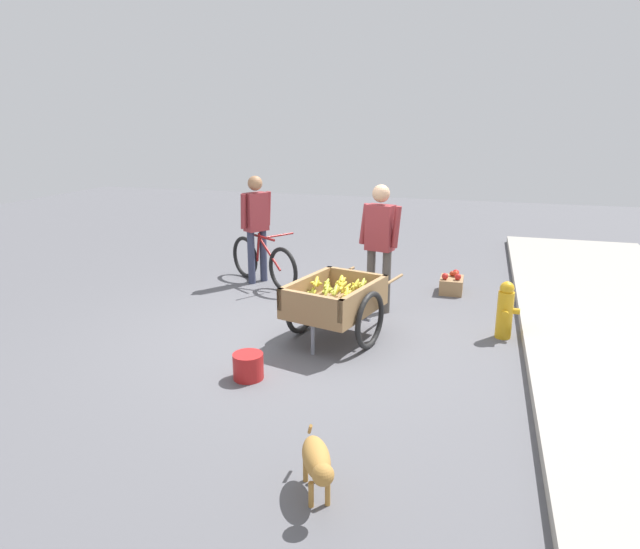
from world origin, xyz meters
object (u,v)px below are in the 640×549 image
object	(u,v)px
cyclist_person	(256,220)
apple_crate	(452,284)
fire_hydrant	(505,310)
plastic_bucket	(248,366)
fruit_cart	(335,303)
vendor_person	(380,237)
dog	(317,461)
bicycle	(263,262)

from	to	relation	value
cyclist_person	apple_crate	distance (m)	3.04
fire_hydrant	plastic_bucket	world-z (taller)	fire_hydrant
cyclist_person	fruit_cart	bearing A→B (deg)	42.68
vendor_person	cyclist_person	size ratio (longest dim) A/B	1.01
fire_hydrant	apple_crate	distance (m)	1.74
apple_crate	dog	bearing A→B (deg)	-6.74
apple_crate	plastic_bucket	bearing A→B (deg)	-26.89
bicycle	dog	xyz separation A→B (m)	(4.45, 2.20, -0.08)
vendor_person	dog	distance (m)	3.83
vendor_person	fire_hydrant	distance (m)	1.76
bicycle	dog	size ratio (longest dim) A/B	2.30
bicycle	cyclist_person	bearing A→B (deg)	-122.97
fruit_cart	apple_crate	xyz separation A→B (m)	(-2.19, 1.16, -0.31)
dog	plastic_bucket	bearing A→B (deg)	-142.15
fire_hydrant	plastic_bucket	xyz separation A→B (m)	(1.79, -2.39, -0.21)
fruit_cart	dog	size ratio (longest dim) A/B	2.89
fruit_cart	fire_hydrant	xyz separation A→B (m)	(-0.60, 1.84, -0.11)
cyclist_person	fire_hydrant	world-z (taller)	cyclist_person
fruit_cart	fire_hydrant	world-z (taller)	fruit_cart
vendor_person	apple_crate	size ratio (longest dim) A/B	3.74
bicycle	vendor_person	bearing A→B (deg)	69.66
fruit_cart	bicycle	bearing A→B (deg)	-138.22
cyclist_person	bicycle	bearing A→B (deg)	57.03
vendor_person	cyclist_person	xyz separation A→B (m)	(-0.79, -2.02, -0.01)
fire_hydrant	plastic_bucket	size ratio (longest dim) A/B	2.26
dog	fruit_cart	bearing A→B (deg)	-167.43
fruit_cart	fire_hydrant	size ratio (longest dim) A/B	2.67
bicycle	cyclist_person	distance (m)	0.64
fruit_cart	plastic_bucket	xyz separation A→B (m)	(1.18, -0.55, -0.31)
dog	plastic_bucket	size ratio (longest dim) A/B	2.09
dog	fire_hydrant	distance (m)	3.48
vendor_person	fire_hydrant	bearing A→B (deg)	72.24
fruit_cart	cyclist_person	bearing A→B (deg)	-137.32
fire_hydrant	vendor_person	bearing A→B (deg)	-107.76
vendor_person	cyclist_person	distance (m)	2.17
fruit_cart	cyclist_person	xyz separation A→B (m)	(-1.89, -1.74, 0.54)
dog	bicycle	bearing A→B (deg)	-153.68
dog	apple_crate	bearing A→B (deg)	173.26
fruit_cart	vendor_person	world-z (taller)	vendor_person
plastic_bucket	bicycle	bearing A→B (deg)	-160.41
vendor_person	fire_hydrant	world-z (taller)	vendor_person
bicycle	cyclist_person	xyz separation A→B (m)	(-0.08, -0.13, 0.62)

